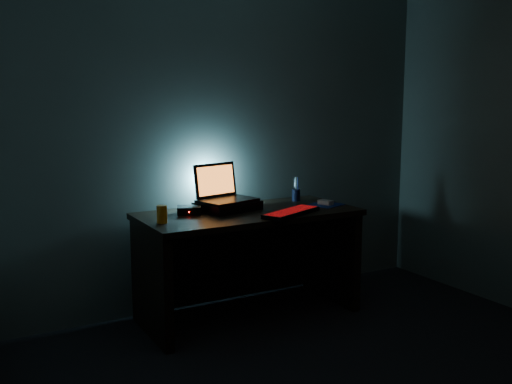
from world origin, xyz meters
TOP-DOWN VIEW (x-y plane):
  - room at (0.00, 0.00)m, footprint 3.50×4.00m
  - desk at (0.00, 1.67)m, footprint 1.50×0.70m
  - riser at (-0.11, 1.73)m, footprint 0.46×0.39m
  - laptop at (-0.12, 1.78)m, footprint 0.43×0.37m
  - keyboard at (0.19, 1.38)m, footprint 0.50×0.34m
  - mousepad at (0.61, 1.55)m, footprint 0.27×0.26m
  - mouse at (0.61, 1.55)m, footprint 0.09×0.12m
  - pen_cup at (0.51, 1.80)m, footprint 0.07×0.07m
  - juice_glass at (-0.65, 1.55)m, footprint 0.08×0.08m
  - router at (-0.39, 1.73)m, footprint 0.19×0.17m

SIDE VIEW (x-z plane):
  - desk at x=0.00m, z-range 0.12..0.87m
  - mousepad at x=0.61m, z-range 0.75..0.75m
  - keyboard at x=0.19m, z-range 0.75..0.78m
  - mouse at x=0.61m, z-range 0.75..0.79m
  - router at x=-0.39m, z-range 0.75..0.80m
  - riser at x=-0.11m, z-range 0.75..0.81m
  - pen_cup at x=0.51m, z-range 0.75..0.84m
  - juice_glass at x=-0.65m, z-range 0.75..0.86m
  - laptop at x=-0.12m, z-range 0.74..1.00m
  - room at x=0.00m, z-range 0.00..2.50m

